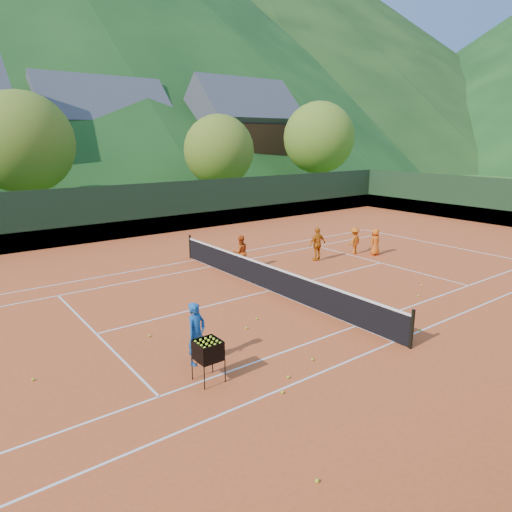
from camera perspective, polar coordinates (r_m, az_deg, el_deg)
ground at (r=16.87m, az=1.78°, el=-4.40°), size 400.00×400.00×0.00m
clay_court at (r=16.87m, az=1.78°, el=-4.37°), size 40.00×24.00×0.02m
mountain_far_right at (r=195.33m, az=-5.92°, el=26.83°), size 260.00×260.00×95.00m
coach at (r=11.44m, az=-7.46°, el=-9.58°), size 0.68×0.57×1.59m
student_a at (r=19.44m, az=-1.95°, el=0.47°), size 0.81×0.68×1.47m
student_b at (r=20.96m, az=7.68°, el=1.48°), size 0.93×0.43×1.55m
student_c at (r=22.54m, az=14.68°, el=1.72°), size 0.63×0.42×1.29m
student_d at (r=22.54m, az=12.19°, el=1.88°), size 0.90×0.59×1.30m
tennis_ball_0 at (r=14.22m, az=0.09°, el=-7.86°), size 0.07×0.07×0.07m
tennis_ball_1 at (r=12.61m, az=-6.75°, el=-11.01°), size 0.07×0.07×0.07m
tennis_ball_4 at (r=10.46m, az=3.32°, el=-16.64°), size 0.07×0.07×0.07m
tennis_ball_5 at (r=12.08m, az=-26.11°, el=-13.68°), size 0.07×0.07×0.07m
tennis_ball_6 at (r=13.41m, az=-13.20°, el=-9.69°), size 0.07×0.07×0.07m
tennis_ball_7 at (r=8.33m, az=7.64°, el=-26.09°), size 0.07×0.07×0.07m
tennis_ball_10 at (r=18.44m, az=19.97°, el=-3.46°), size 0.07×0.07×0.07m
tennis_ball_12 at (r=13.57m, az=-1.22°, el=-8.99°), size 0.07×0.07×0.07m
tennis_ball_14 at (r=14.26m, az=19.78°, el=-8.69°), size 0.07×0.07×0.07m
tennis_ball_15 at (r=11.04m, az=4.05°, el=-14.85°), size 0.07×0.07×0.07m
tennis_ball_16 at (r=11.87m, az=7.05°, el=-12.71°), size 0.07×0.07×0.07m
tennis_ball_17 at (r=14.40m, az=18.44°, el=-8.34°), size 0.07×0.07×0.07m
tennis_ball_18 at (r=17.19m, az=19.62°, el=-4.72°), size 0.07×0.07×0.07m
tennis_ball_20 at (r=14.26m, az=16.25°, el=-8.40°), size 0.07×0.07×0.07m
court_lines at (r=16.86m, az=1.78°, el=-4.33°), size 23.83×11.03×0.00m
tennis_net at (r=16.71m, az=1.79°, el=-2.72°), size 0.10×12.07×1.10m
perimeter_fence at (r=16.50m, az=1.81°, el=-0.23°), size 40.40×24.24×3.00m
ball_hopper at (r=10.65m, az=-6.02°, el=-11.75°), size 0.57×0.57×1.00m
chalet_mid at (r=49.11m, az=-18.49°, el=13.21°), size 12.65×8.82×11.45m
chalet_right at (r=51.97m, az=-1.80°, el=14.25°), size 11.50×8.82×11.91m
tree_b at (r=32.98m, az=-27.20°, el=12.47°), size 6.40×6.40×8.40m
tree_c at (r=37.27m, az=-4.64°, el=13.02°), size 5.60×5.60×7.35m
tree_d at (r=45.57m, az=7.86°, el=14.42°), size 6.80×6.80×8.93m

